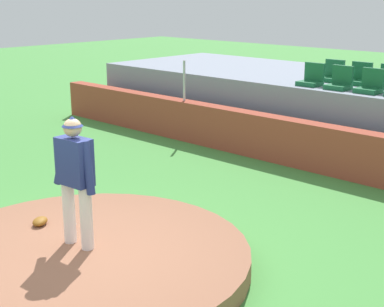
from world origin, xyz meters
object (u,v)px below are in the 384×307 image
at_px(pitcher, 75,172).
at_px(stadium_chair_2, 370,85).
at_px(stadium_chair_1, 340,82).
at_px(stadium_chair_0, 312,78).
at_px(stadium_chair_4, 332,75).
at_px(fielding_glove, 40,221).
at_px(baseball, 74,224).
at_px(stadium_chair_5, 359,78).

relative_size(pitcher, stadium_chair_2, 3.55).
bearing_deg(pitcher, stadium_chair_1, 86.35).
relative_size(stadium_chair_0, stadium_chair_1, 1.00).
xyz_separation_m(pitcher, stadium_chair_4, (-0.86, 7.93, 0.39)).
height_order(stadium_chair_1, stadium_chair_4, same).
height_order(fielding_glove, stadium_chair_4, stadium_chair_4).
xyz_separation_m(pitcher, baseball, (-0.58, 0.32, -0.99)).
bearing_deg(stadium_chair_4, stadium_chair_1, 128.23).
relative_size(fielding_glove, stadium_chair_4, 0.60).
distance_m(fielding_glove, stadium_chair_4, 8.03).
distance_m(baseball, stadium_chair_4, 7.74).
bearing_deg(stadium_chair_4, baseball, 92.15).
distance_m(baseball, stadium_chair_0, 6.87).
distance_m(baseball, stadium_chair_5, 7.74).
bearing_deg(stadium_chair_1, stadium_chair_4, -51.77).
height_order(stadium_chair_0, stadium_chair_5, same).
height_order(pitcher, stadium_chair_1, pitcher).
bearing_deg(fielding_glove, stadium_chair_2, 130.57).
bearing_deg(baseball, pitcher, -29.21).
bearing_deg(stadium_chair_5, stadium_chair_0, 51.42).
bearing_deg(baseball, stadium_chair_0, 92.49).
relative_size(baseball, stadium_chair_0, 0.15).
distance_m(stadium_chair_4, stadium_chair_5, 0.70).
bearing_deg(stadium_chair_1, pitcher, 91.25).
height_order(stadium_chair_0, stadium_chair_2, same).
xyz_separation_m(stadium_chair_4, stadium_chair_5, (0.70, -0.01, 0.00)).
bearing_deg(pitcher, fielding_glove, 173.89).
xyz_separation_m(stadium_chair_0, stadium_chair_5, (0.70, 0.88, 0.00)).
relative_size(stadium_chair_0, stadium_chair_4, 1.00).
bearing_deg(pitcher, baseball, 145.89).
height_order(pitcher, stadium_chair_4, pitcher).
distance_m(stadium_chair_0, stadium_chair_2, 1.41).
xyz_separation_m(pitcher, fielding_glove, (-0.99, 0.02, -0.97)).
bearing_deg(stadium_chair_4, stadium_chair_5, 179.37).
bearing_deg(stadium_chair_4, stadium_chair_0, 89.65).
bearing_deg(fielding_glove, baseball, 88.86).
bearing_deg(baseball, stadium_chair_5, 86.92).
xyz_separation_m(fielding_glove, stadium_chair_1, (0.84, 7.01, 1.37)).
relative_size(fielding_glove, stadium_chair_1, 0.60).
height_order(stadium_chair_1, stadium_chair_2, same).
xyz_separation_m(stadium_chair_0, stadium_chair_4, (0.01, 0.89, 0.00)).
bearing_deg(stadium_chair_5, stadium_chair_4, -0.63).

